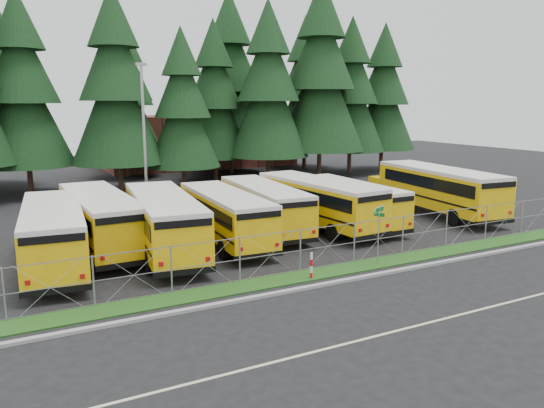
{
  "coord_description": "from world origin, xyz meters",
  "views": [
    {
      "loc": [
        -15.89,
        -20.84,
        7.59
      ],
      "look_at": [
        -2.82,
        4.0,
        2.18
      ],
      "focal_mm": 35.0,
      "sensor_mm": 36.0,
      "label": 1
    }
  ],
  "objects_px": {
    "light_standard": "(144,133)",
    "striped_bollard": "(311,266)",
    "street_sign": "(379,223)",
    "bus_4": "(262,208)",
    "bus_5": "(315,203)",
    "bus_2": "(163,224)",
    "bus_east": "(435,191)",
    "bus_0": "(54,236)",
    "bus_6": "(348,203)",
    "bus_1": "(99,221)",
    "bus_3": "(223,217)"
  },
  "relations": [
    {
      "from": "striped_bollard",
      "to": "light_standard",
      "type": "bearing_deg",
      "value": 98.69
    },
    {
      "from": "bus_2",
      "to": "light_standard",
      "type": "xyz_separation_m",
      "value": [
        1.84,
        10.15,
        3.99
      ]
    },
    {
      "from": "bus_6",
      "to": "bus_2",
      "type": "bearing_deg",
      "value": -175.84
    },
    {
      "from": "street_sign",
      "to": "bus_4",
      "type": "bearing_deg",
      "value": 101.67
    },
    {
      "from": "bus_5",
      "to": "bus_east",
      "type": "relative_size",
      "value": 0.93
    },
    {
      "from": "bus_3",
      "to": "bus_6",
      "type": "relative_size",
      "value": 1.04
    },
    {
      "from": "bus_6",
      "to": "bus_east",
      "type": "distance_m",
      "value": 7.21
    },
    {
      "from": "bus_0",
      "to": "bus_6",
      "type": "height_order",
      "value": "bus_0"
    },
    {
      "from": "bus_5",
      "to": "street_sign",
      "type": "distance_m",
      "value": 8.05
    },
    {
      "from": "bus_1",
      "to": "bus_6",
      "type": "height_order",
      "value": "bus_1"
    },
    {
      "from": "bus_1",
      "to": "bus_3",
      "type": "xyz_separation_m",
      "value": [
        6.26,
        -1.69,
        -0.08
      ]
    },
    {
      "from": "bus_0",
      "to": "bus_east",
      "type": "distance_m",
      "value": 24.44
    },
    {
      "from": "light_standard",
      "to": "bus_1",
      "type": "bearing_deg",
      "value": -119.87
    },
    {
      "from": "bus_0",
      "to": "bus_2",
      "type": "distance_m",
      "value": 5.17
    },
    {
      "from": "bus_3",
      "to": "striped_bollard",
      "type": "xyz_separation_m",
      "value": [
        0.96,
        -7.59,
        -0.81
      ]
    },
    {
      "from": "bus_0",
      "to": "striped_bollard",
      "type": "bearing_deg",
      "value": -31.16
    },
    {
      "from": "light_standard",
      "to": "bus_5",
      "type": "bearing_deg",
      "value": -48.57
    },
    {
      "from": "bus_0",
      "to": "bus_1",
      "type": "height_order",
      "value": "bus_1"
    },
    {
      "from": "bus_4",
      "to": "bus_5",
      "type": "distance_m",
      "value": 3.33
    },
    {
      "from": "bus_0",
      "to": "bus_3",
      "type": "xyz_separation_m",
      "value": [
        8.68,
        0.45,
        -0.07
      ]
    },
    {
      "from": "street_sign",
      "to": "striped_bollard",
      "type": "relative_size",
      "value": 2.34
    },
    {
      "from": "bus_1",
      "to": "bus_4",
      "type": "bearing_deg",
      "value": -3.77
    },
    {
      "from": "bus_3",
      "to": "bus_6",
      "type": "xyz_separation_m",
      "value": [
        8.54,
        0.32,
        -0.06
      ]
    },
    {
      "from": "bus_5",
      "to": "bus_6",
      "type": "relative_size",
      "value": 1.11
    },
    {
      "from": "bus_3",
      "to": "light_standard",
      "type": "xyz_separation_m",
      "value": [
        -1.68,
        9.67,
        4.1
      ]
    },
    {
      "from": "bus_3",
      "to": "bus_east",
      "type": "bearing_deg",
      "value": 3.49
    },
    {
      "from": "bus_4",
      "to": "striped_bollard",
      "type": "bearing_deg",
      "value": -98.3
    },
    {
      "from": "light_standard",
      "to": "bus_0",
      "type": "bearing_deg",
      "value": -124.7
    },
    {
      "from": "bus_4",
      "to": "street_sign",
      "type": "relative_size",
      "value": 3.82
    },
    {
      "from": "bus_6",
      "to": "street_sign",
      "type": "xyz_separation_m",
      "value": [
        -3.7,
        -7.6,
        0.69
      ]
    },
    {
      "from": "bus_1",
      "to": "bus_6",
      "type": "xyz_separation_m",
      "value": [
        14.8,
        -1.37,
        -0.14
      ]
    },
    {
      "from": "bus_5",
      "to": "bus_0",
      "type": "bearing_deg",
      "value": 179.51
    },
    {
      "from": "bus_2",
      "to": "light_standard",
      "type": "height_order",
      "value": "light_standard"
    },
    {
      "from": "bus_2",
      "to": "bus_0",
      "type": "bearing_deg",
      "value": -173.66
    },
    {
      "from": "striped_bollard",
      "to": "bus_2",
      "type": "bearing_deg",
      "value": 122.21
    },
    {
      "from": "bus_2",
      "to": "bus_4",
      "type": "bearing_deg",
      "value": 22.25
    },
    {
      "from": "bus_5",
      "to": "street_sign",
      "type": "bearing_deg",
      "value": -105.1
    },
    {
      "from": "light_standard",
      "to": "striped_bollard",
      "type": "bearing_deg",
      "value": -81.31
    },
    {
      "from": "bus_1",
      "to": "bus_5",
      "type": "distance_m",
      "value": 12.61
    },
    {
      "from": "bus_1",
      "to": "bus_2",
      "type": "xyz_separation_m",
      "value": [
        2.74,
        -2.17,
        0.03
      ]
    },
    {
      "from": "bus_4",
      "to": "bus_east",
      "type": "bearing_deg",
      "value": -0.34
    },
    {
      "from": "bus_0",
      "to": "bus_1",
      "type": "distance_m",
      "value": 3.23
    },
    {
      "from": "bus_4",
      "to": "bus_0",
      "type": "bearing_deg",
      "value": -166.37
    },
    {
      "from": "bus_1",
      "to": "bus_6",
      "type": "relative_size",
      "value": 1.11
    },
    {
      "from": "bus_east",
      "to": "bus_2",
      "type": "bearing_deg",
      "value": -171.87
    },
    {
      "from": "bus_east",
      "to": "street_sign",
      "type": "bearing_deg",
      "value": -139.48
    },
    {
      "from": "bus_5",
      "to": "bus_6",
      "type": "height_order",
      "value": "bus_5"
    },
    {
      "from": "bus_5",
      "to": "light_standard",
      "type": "distance_m",
      "value": 12.71
    },
    {
      "from": "bus_3",
      "to": "street_sign",
      "type": "relative_size",
      "value": 3.81
    },
    {
      "from": "bus_1",
      "to": "striped_bollard",
      "type": "height_order",
      "value": "bus_1"
    }
  ]
}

